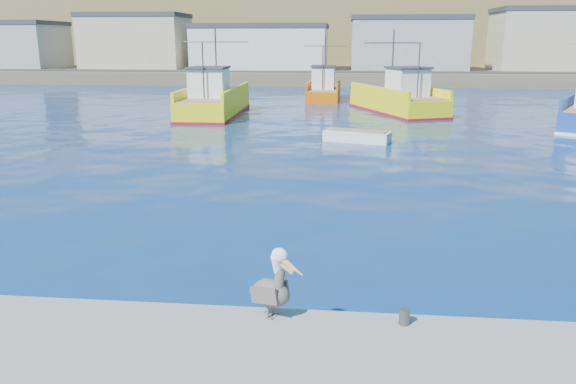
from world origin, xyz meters
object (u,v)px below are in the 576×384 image
at_px(trawler_yellow_b, 399,100).
at_px(boat_orange, 324,89).
at_px(trawler_yellow_a, 214,101).
at_px(skiff_mid, 357,137).
at_px(pelican, 273,287).

bearing_deg(trawler_yellow_b, boat_orange, 124.81).
bearing_deg(trawler_yellow_a, skiff_mid, -44.86).
height_order(trawler_yellow_b, boat_orange, trawler_yellow_b).
relative_size(trawler_yellow_b, pelican, 7.86).
xyz_separation_m(trawler_yellow_a, boat_orange, (7.94, 12.11, -0.03)).
height_order(skiff_mid, pelican, pelican).
distance_m(skiff_mid, pelican, 22.22).
xyz_separation_m(skiff_mid, pelican, (-1.98, -22.11, 0.85)).
bearing_deg(boat_orange, trawler_yellow_b, -55.19).
bearing_deg(pelican, skiff_mid, 84.88).
bearing_deg(pelican, trawler_yellow_b, 81.34).
bearing_deg(boat_orange, skiff_mid, -82.98).
relative_size(trawler_yellow_a, trawler_yellow_b, 1.01).
xyz_separation_m(trawler_yellow_b, pelican, (-5.46, -35.86, 0.10)).
height_order(trawler_yellow_b, pelican, trawler_yellow_b).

